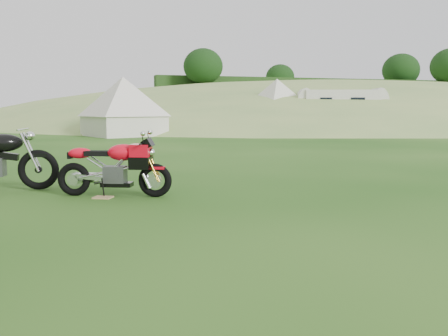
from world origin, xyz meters
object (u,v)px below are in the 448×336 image
object	(u,v)px
sport_motorcycle	(114,163)
tent_right	(277,106)
caravan	(340,110)
tent_left	(124,107)
plywood_board	(103,197)

from	to	relation	value
sport_motorcycle	tent_right	distance (m)	22.41
sport_motorcycle	caravan	bearing A→B (deg)	73.70
tent_left	caravan	distance (m)	12.60
plywood_board	tent_left	bearing A→B (deg)	82.36
tent_right	tent_left	bearing A→B (deg)	-179.29
caravan	tent_left	bearing A→B (deg)	-154.15
tent_left	tent_right	size ratio (longest dim) A/B	0.96
sport_motorcycle	tent_left	size ratio (longest dim) A/B	0.54
caravan	sport_motorcycle	bearing A→B (deg)	-108.31
tent_left	tent_right	world-z (taller)	tent_right
sport_motorcycle	plywood_board	size ratio (longest dim) A/B	6.33
tent_left	caravan	xyz separation A→B (m)	(12.55, 1.06, -0.17)
plywood_board	tent_right	bearing A→B (deg)	59.48
caravan	plywood_board	bearing A→B (deg)	-108.50
tent_left	caravan	world-z (taller)	tent_left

